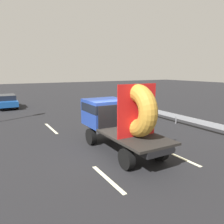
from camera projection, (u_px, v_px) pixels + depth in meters
The scene contains 8 objects.
ground_plane at pixel (115, 152), 10.35m from camera, with size 120.00×120.00×0.00m, color black.
flatbed_truck at pixel (117, 117), 10.44m from camera, with size 2.02×5.31×3.28m.
distant_sedan at pixel (7, 101), 22.21m from camera, with size 1.80×4.20×1.37m.
guardrail at pixel (157, 112), 17.42m from camera, with size 0.10×16.20×0.71m.
lane_dash_left_near at pixel (108, 179), 7.75m from camera, with size 2.30×0.16×0.01m, color beige.
lane_dash_left_far at pixel (51, 128), 14.49m from camera, with size 2.91×0.16×0.01m, color beige.
lane_dash_right_near at pixel (175, 155), 9.93m from camera, with size 2.85×0.16×0.01m, color beige.
lane_dash_right_far at pixel (101, 122), 16.29m from camera, with size 2.95×0.16×0.01m, color beige.
Camera 1 is at (-4.98, -8.45, 3.82)m, focal length 34.84 mm.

